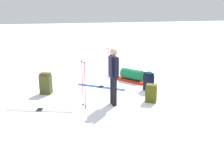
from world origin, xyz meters
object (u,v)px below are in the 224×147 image
skier_standing (114,74)px  ski_poles_planted_far (84,82)px  backpack_large_dark (151,93)px  gear_sled (132,76)px  ski_pair_far (40,110)px  backpack_bright (148,82)px  ski_pair_near (101,87)px  backpack_small_spare (46,84)px  ski_poles_planted_near (108,62)px  sleeping_mat_rolled (127,72)px

skier_standing → ski_poles_planted_far: skier_standing is taller
backpack_large_dark → ski_poles_planted_far: ski_poles_planted_far is taller
ski_poles_planted_far → gear_sled: bearing=132.3°
ski_pair_far → backpack_bright: 3.75m
gear_sled → backpack_bright: bearing=7.6°
ski_poles_planted_far → gear_sled: (-2.05, 2.25, -0.53)m
ski_pair_near → backpack_large_dark: (1.79, 1.15, 0.26)m
backpack_bright → ski_poles_planted_far: size_ratio=0.47×
skier_standing → backpack_small_spare: skier_standing is taller
backpack_large_dark → backpack_bright: bearing=159.9°
ski_pair_far → backpack_large_dark: backpack_large_dark is taller
ski_pair_near → ski_poles_planted_near: size_ratio=1.24×
ski_poles_planted_near → ski_pair_near: bearing=-28.0°
ski_pair_near → ski_pair_far: bearing=-54.3°
gear_sled → backpack_large_dark: bearing=-5.3°
ski_pair_near → backpack_large_dark: 2.15m
backpack_bright → backpack_small_spare: (-0.66, -3.43, 0.04)m
ski_poles_planted_far → skier_standing: bearing=88.8°
ski_pair_far → gear_sled: gear_sled is taller
ski_pair_far → sleeping_mat_rolled: sleeping_mat_rolled is taller
skier_standing → ski_pair_near: (-1.67, 0.02, -0.94)m
backpack_bright → gear_sled: 1.21m
skier_standing → backpack_large_dark: size_ratio=3.07×
backpack_large_dark → ski_pair_far: bearing=-94.3°
skier_standing → ski_poles_planted_far: size_ratio=1.24×
backpack_bright → ski_poles_planted_near: size_ratio=0.51×
ski_poles_planted_near → gear_sled: 1.13m
ski_pair_near → skier_standing: bearing=-0.7°
ski_pair_near → ski_pair_far: (1.55, -2.15, -0.00)m
ski_pair_near → ski_pair_far: 2.65m
backpack_large_dark → ski_poles_planted_near: size_ratio=0.44×
skier_standing → ski_pair_far: skier_standing is taller
ski_poles_planted_near → gear_sled: bearing=51.3°
ski_poles_planted_near → sleeping_mat_rolled: 1.22m
gear_sled → sleeping_mat_rolled: size_ratio=2.32×
ski_pair_far → ski_poles_planted_near: 3.80m
ski_pair_near → ski_poles_planted_near: bearing=152.0°
backpack_bright → backpack_small_spare: size_ratio=0.89×
skier_standing → backpack_small_spare: 2.52m
ski_pair_far → ski_poles_planted_far: size_ratio=1.32×
skier_standing → backpack_small_spare: (-1.53, -1.90, -0.60)m
ski_pair_far → ski_poles_planted_near: ski_poles_planted_near is taller
sleeping_mat_rolled → skier_standing: bearing=-26.0°
backpack_large_dark → gear_sled: 2.20m
backpack_bright → ski_poles_planted_near: 2.11m
backpack_bright → sleeping_mat_rolled: bearing=179.9°
skier_standing → sleeping_mat_rolled: skier_standing is taller
ski_pair_near → backpack_bright: (0.80, 1.51, 0.30)m
ski_pair_far → backpack_large_dark: size_ratio=3.28×
ski_pair_near → backpack_bright: backpack_bright is taller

